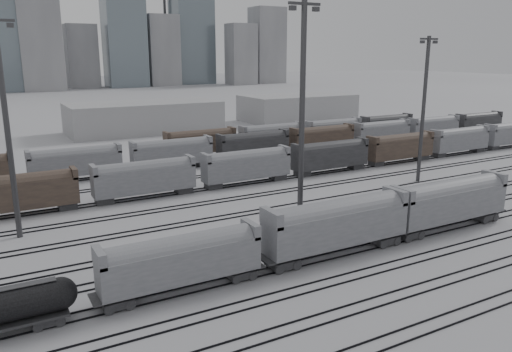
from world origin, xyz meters
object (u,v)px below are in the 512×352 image
hopper_car_b (337,222)px  light_mast_c (302,109)px  hopper_car_a (181,258)px  hopper_car_c (450,200)px

hopper_car_b → light_mast_c: light_mast_c is taller
hopper_car_a → hopper_car_c: 34.36m
hopper_car_a → light_mast_c: bearing=28.7°
light_mast_c → hopper_car_b: bearing=-104.1°
hopper_car_a → hopper_car_b: hopper_car_b is taller
hopper_car_a → hopper_car_c: size_ratio=0.88×
hopper_car_b → hopper_car_c: bearing=0.0°
hopper_car_c → light_mast_c: bearing=142.6°
hopper_car_b → hopper_car_c: 17.06m
hopper_car_a → light_mast_c: size_ratio=0.54×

